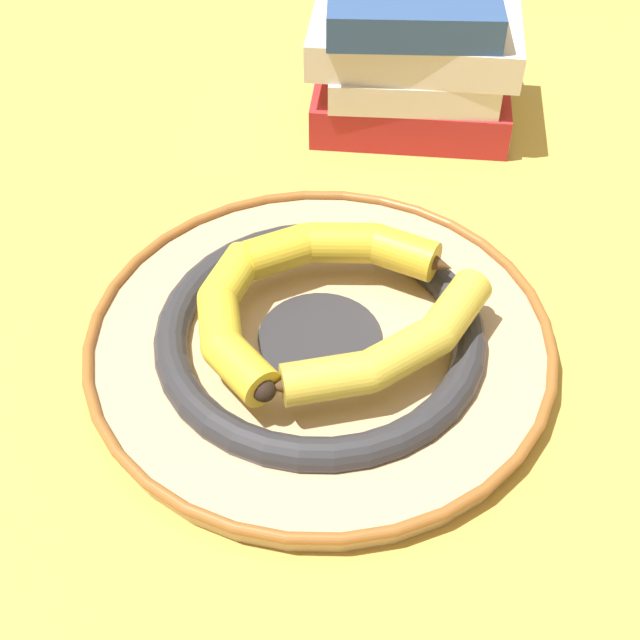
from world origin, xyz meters
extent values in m
plane|color=gold|center=(0.00, 0.00, 0.00)|extent=(2.80, 2.80, 0.00)
cylinder|color=tan|center=(-0.01, -0.03, 0.01)|extent=(0.36, 0.36, 0.01)
torus|color=#2D2D33|center=(-0.01, -0.03, 0.02)|extent=(0.26, 0.26, 0.03)
cylinder|color=#2D2D33|center=(-0.01, -0.03, 0.02)|extent=(0.10, 0.10, 0.00)
torus|color=#995B28|center=(-0.01, -0.03, 0.02)|extent=(0.37, 0.37, 0.01)
cylinder|color=gold|center=(0.05, -0.10, 0.05)|extent=(0.06, 0.06, 0.03)
cylinder|color=gold|center=(0.06, -0.05, 0.05)|extent=(0.04, 0.06, 0.03)
cylinder|color=gold|center=(0.06, 0.00, 0.05)|extent=(0.05, 0.06, 0.03)
sphere|color=gold|center=(0.06, -0.08, 0.05)|extent=(0.03, 0.03, 0.03)
sphere|color=gold|center=(0.07, -0.03, 0.05)|extent=(0.03, 0.03, 0.03)
cone|color=#472D19|center=(0.03, -0.12, 0.05)|extent=(0.04, 0.04, 0.02)
sphere|color=black|center=(0.05, 0.02, 0.05)|extent=(0.02, 0.02, 0.02)
cylinder|color=yellow|center=(0.03, 0.04, 0.05)|extent=(0.06, 0.05, 0.03)
cylinder|color=yellow|center=(-0.02, 0.05, 0.05)|extent=(0.05, 0.04, 0.03)
cylinder|color=yellow|center=(-0.06, 0.03, 0.05)|extent=(0.06, 0.05, 0.03)
sphere|color=yellow|center=(0.01, 0.05, 0.05)|extent=(0.03, 0.03, 0.03)
sphere|color=yellow|center=(-0.04, 0.04, 0.05)|extent=(0.03, 0.03, 0.03)
cone|color=#472D19|center=(0.05, 0.03, 0.05)|extent=(0.04, 0.03, 0.02)
sphere|color=black|center=(-0.09, 0.02, 0.05)|extent=(0.02, 0.02, 0.02)
cylinder|color=gold|center=(-0.08, -0.03, 0.05)|extent=(0.04, 0.07, 0.03)
cylinder|color=gold|center=(-0.06, -0.09, 0.05)|extent=(0.06, 0.07, 0.03)
cylinder|color=gold|center=(-0.02, -0.13, 0.05)|extent=(0.07, 0.06, 0.03)
sphere|color=gold|center=(-0.07, -0.06, 0.05)|extent=(0.03, 0.03, 0.03)
sphere|color=gold|center=(-0.04, -0.11, 0.05)|extent=(0.03, 0.03, 0.03)
cone|color=#472D19|center=(-0.08, 0.00, 0.05)|extent=(0.03, 0.03, 0.02)
sphere|color=black|center=(0.01, -0.15, 0.05)|extent=(0.02, 0.02, 0.02)
cube|color=#AD2328|center=(0.32, -0.15, 0.02)|extent=(0.17, 0.22, 0.04)
cube|color=white|center=(0.32, -0.15, 0.02)|extent=(0.16, 0.21, 0.03)
cube|color=silver|center=(0.31, -0.15, 0.06)|extent=(0.15, 0.18, 0.03)
cube|color=white|center=(0.31, -0.15, 0.06)|extent=(0.14, 0.17, 0.02)
cube|color=silver|center=(0.32, -0.15, 0.09)|extent=(0.17, 0.23, 0.04)
cube|color=white|center=(0.32, -0.15, 0.09)|extent=(0.16, 0.22, 0.03)
cube|color=#2D4C84|center=(0.31, -0.14, 0.13)|extent=(0.15, 0.18, 0.03)
cube|color=white|center=(0.31, -0.15, 0.13)|extent=(0.14, 0.17, 0.03)
camera|label=1|loc=(-0.48, 0.01, 0.52)|focal=50.00mm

